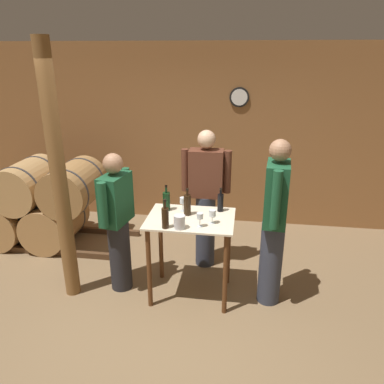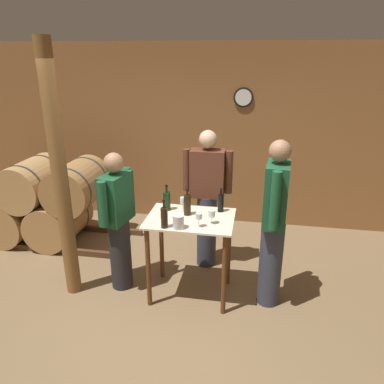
% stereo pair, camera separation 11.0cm
% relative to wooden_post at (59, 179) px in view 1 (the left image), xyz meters
% --- Properties ---
extents(ground_plane, '(14.00, 14.00, 0.00)m').
position_rel_wooden_post_xyz_m(ground_plane, '(1.12, -0.26, -1.35)').
color(ground_plane, brown).
extents(back_wall, '(8.40, 0.08, 2.70)m').
position_rel_wooden_post_xyz_m(back_wall, '(1.12, 2.21, 0.00)').
color(back_wall, brown).
rests_on(back_wall, ground_plane).
extents(barrel_rack, '(2.86, 0.87, 1.19)m').
position_rel_wooden_post_xyz_m(barrel_rack, '(-0.91, 1.09, -0.77)').
color(barrel_rack, '#4C331E').
rests_on(barrel_rack, ground_plane).
extents(tasting_table, '(0.91, 0.67, 0.93)m').
position_rel_wooden_post_xyz_m(tasting_table, '(1.32, 0.17, -0.63)').
color(tasting_table, beige).
rests_on(tasting_table, ground_plane).
extents(wooden_post, '(0.16, 0.16, 2.70)m').
position_rel_wooden_post_xyz_m(wooden_post, '(0.00, 0.00, 0.00)').
color(wooden_post, brown).
rests_on(wooden_post, ground_plane).
extents(wine_bottle_far_left, '(0.08, 0.08, 0.29)m').
position_rel_wooden_post_xyz_m(wine_bottle_far_left, '(1.03, 0.33, -0.31)').
color(wine_bottle_far_left, black).
rests_on(wine_bottle_far_left, tasting_table).
extents(wine_bottle_left, '(0.07, 0.07, 0.30)m').
position_rel_wooden_post_xyz_m(wine_bottle_left, '(1.11, -0.10, -0.30)').
color(wine_bottle_left, black).
rests_on(wine_bottle_left, tasting_table).
extents(wine_bottle_center, '(0.08, 0.08, 0.30)m').
position_rel_wooden_post_xyz_m(wine_bottle_center, '(1.27, 0.24, -0.30)').
color(wine_bottle_center, black).
rests_on(wine_bottle_center, tasting_table).
extents(wine_bottle_right, '(0.07, 0.07, 0.26)m').
position_rel_wooden_post_xyz_m(wine_bottle_right, '(1.61, 0.39, -0.31)').
color(wine_bottle_right, black).
rests_on(wine_bottle_right, tasting_table).
extents(wine_glass_near_left, '(0.06, 0.06, 0.16)m').
position_rel_wooden_post_xyz_m(wine_glass_near_left, '(1.21, 0.33, -0.30)').
color(wine_glass_near_left, silver).
rests_on(wine_glass_near_left, tasting_table).
extents(wine_glass_near_center, '(0.07, 0.07, 0.15)m').
position_rel_wooden_post_xyz_m(wine_glass_near_center, '(1.44, -0.03, -0.31)').
color(wine_glass_near_center, silver).
rests_on(wine_glass_near_center, tasting_table).
extents(wine_glass_near_right, '(0.07, 0.07, 0.15)m').
position_rel_wooden_post_xyz_m(wine_glass_near_right, '(1.56, 0.07, -0.31)').
color(wine_glass_near_right, silver).
rests_on(wine_glass_near_right, tasting_table).
extents(ice_bucket, '(0.11, 0.11, 0.14)m').
position_rel_wooden_post_xyz_m(ice_bucket, '(1.25, -0.10, -0.35)').
color(ice_bucket, silver).
rests_on(ice_bucket, tasting_table).
extents(person_host, '(0.29, 0.58, 1.59)m').
position_rel_wooden_post_xyz_m(person_host, '(0.51, 0.18, -0.51)').
color(person_host, '#232328').
rests_on(person_host, ground_plane).
extents(person_visitor_with_scarf, '(0.59, 0.24, 1.73)m').
position_rel_wooden_post_xyz_m(person_visitor_with_scarf, '(1.40, 0.83, -0.44)').
color(person_visitor_with_scarf, '#333847').
rests_on(person_visitor_with_scarf, ground_plane).
extents(person_visitor_bearded, '(0.25, 0.59, 1.79)m').
position_rel_wooden_post_xyz_m(person_visitor_bearded, '(2.17, 0.17, -0.40)').
color(person_visitor_bearded, '#333847').
rests_on(person_visitor_bearded, ground_plane).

